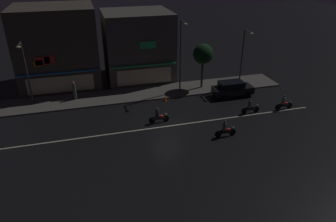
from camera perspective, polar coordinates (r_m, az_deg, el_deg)
name	(u,v)px	position (r m, az deg, el deg)	size (l,w,h in m)	color
ground_plane	(167,126)	(27.94, -0.19, -2.83)	(140.00, 140.00, 0.00)	black
lane_divider_stripe	(167,126)	(27.94, -0.19, -2.82)	(29.04, 0.16, 0.01)	beige
sidewalk_far	(149,93)	(34.65, -3.58, 3.35)	(30.56, 3.93, 0.14)	#5B5954
storefront_left_block	(58,47)	(38.11, -19.55, 11.03)	(8.65, 7.59, 8.90)	#4C443A
storefront_center_block	(138,45)	(38.63, -5.58, 11.89)	(7.84, 7.52, 7.96)	#56514C
streetlamp_west	(25,68)	(33.57, -24.64, 7.18)	(0.44, 1.64, 6.31)	#47494C
streetlamp_mid	(181,52)	(33.14, 2.41, 10.77)	(0.44, 1.64, 7.78)	#47494C
streetlamp_east	(243,53)	(35.99, 13.63, 10.21)	(0.44, 1.64, 6.47)	#47494C
pedestrian_on_sidewalk	(74,91)	(33.97, -16.74, 3.55)	(0.34, 0.34, 1.97)	#4C664C
street_tree	(203,54)	(34.87, 6.43, 10.30)	(2.22, 2.22, 5.03)	#473323
parked_car_near_kerb	(232,88)	(34.34, 11.69, 4.06)	(4.30, 1.98, 1.67)	black
motorcycle_lead	(225,130)	(26.58, 10.41, -3.40)	(1.90, 0.60, 1.52)	black
motorcycle_following	(284,103)	(32.80, 20.42, 1.31)	(1.90, 0.60, 1.52)	black
motorcycle_opposite_lane	(250,107)	(31.02, 14.80, 0.70)	(1.90, 0.60, 1.52)	black
motorcycle_trailing_far	(158,116)	(28.30, -1.78, -0.97)	(1.90, 0.60, 1.52)	black
traffic_cone	(165,98)	(32.69, -0.53, 2.31)	(0.36, 0.36, 0.55)	orange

